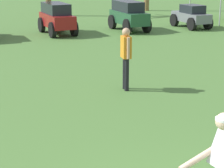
{
  "coord_description": "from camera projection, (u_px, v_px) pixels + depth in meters",
  "views": [
    {
      "loc": [
        -2.66,
        -3.31,
        3.14
      ],
      "look_at": [
        0.13,
        4.05,
        0.9
      ],
      "focal_mm": 70.0,
      "sensor_mm": 36.0,
      "label": 1
    }
  ],
  "objects": [
    {
      "name": "teammate_near_sideline",
      "position": [
        126.0,
        53.0,
        10.71
      ],
      "size": [
        0.24,
        0.5,
        1.56
      ],
      "color": "black",
      "rests_on": "ground_plane"
    },
    {
      "name": "parked_car_slot_e",
      "position": [
        57.0,
        18.0,
        19.06
      ],
      "size": [
        1.28,
        2.45,
        1.34
      ],
      "color": "maroon",
      "rests_on": "ground_plane"
    },
    {
      "name": "parked_car_slot_f",
      "position": [
        129.0,
        15.0,
        20.01
      ],
      "size": [
        1.24,
        2.44,
        1.34
      ],
      "color": "#235133",
      "rests_on": "ground_plane"
    },
    {
      "name": "parked_car_slot_g",
      "position": [
        191.0,
        16.0,
        20.87
      ],
      "size": [
        1.18,
        2.24,
        1.1
      ],
      "color": "slate",
      "rests_on": "ground_plane"
    }
  ]
}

